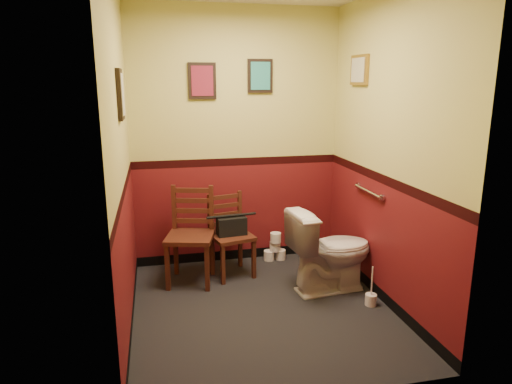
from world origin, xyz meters
TOP-DOWN VIEW (x-y plane):
  - floor at (0.00, 0.00)m, footprint 2.20×2.40m
  - wall_back at (0.00, 1.20)m, footprint 2.20×0.00m
  - wall_front at (0.00, -1.20)m, footprint 2.20×0.00m
  - wall_left at (-1.10, 0.00)m, footprint 0.00×2.40m
  - wall_right at (1.10, 0.00)m, footprint 0.00×2.40m
  - grab_bar at (1.07, 0.25)m, footprint 0.05×0.56m
  - framed_print_back_a at (-0.35, 1.18)m, footprint 0.28×0.04m
  - framed_print_back_b at (0.25, 1.18)m, footprint 0.26×0.04m
  - framed_print_left at (-1.08, 0.10)m, footprint 0.04×0.30m
  - framed_print_right at (1.08, 0.60)m, footprint 0.04×0.34m
  - toilet at (0.72, 0.25)m, footprint 0.84×0.53m
  - toilet_brush at (0.96, -0.14)m, footprint 0.10×0.10m
  - chair_left at (-0.55, 0.74)m, footprint 0.54×0.54m
  - chair_right at (-0.14, 0.82)m, footprint 0.47×0.47m
  - handbag at (-0.14, 0.78)m, footprint 0.31×0.18m
  - tp_stack at (0.40, 1.08)m, footprint 0.25×0.15m

SIDE VIEW (x-z plane):
  - floor at x=0.00m, z-range 0.00..0.00m
  - toilet_brush at x=0.96m, z-range -0.12..0.24m
  - tp_stack at x=0.40m, z-range -0.03..0.30m
  - toilet at x=0.72m, z-range 0.00..0.78m
  - chair_right at x=-0.14m, z-range 0.00..0.84m
  - chair_left at x=-0.55m, z-range 0.00..0.95m
  - handbag at x=-0.14m, z-range 0.42..0.64m
  - grab_bar at x=1.07m, z-range 0.92..0.98m
  - wall_back at x=0.00m, z-range 0.00..2.70m
  - wall_front at x=0.00m, z-range 0.00..2.70m
  - wall_left at x=-1.10m, z-range 0.00..2.70m
  - wall_right at x=1.10m, z-range 0.00..2.70m
  - framed_print_left at x=-1.08m, z-range 1.66..2.04m
  - framed_print_back_a at x=-0.35m, z-range 1.77..2.13m
  - framed_print_back_b at x=0.25m, z-range 1.83..2.17m
  - framed_print_right at x=1.08m, z-range 1.91..2.19m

